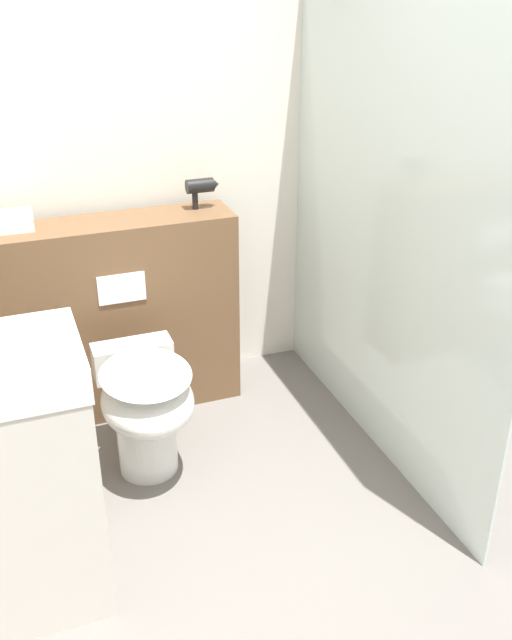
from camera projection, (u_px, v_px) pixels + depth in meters
ground_plane at (350, 629)px, 2.45m from camera, size 12.00×12.00×0.00m
wall_back at (184, 145)px, 3.49m from camera, size 8.00×0.06×2.50m
partition_panel at (119, 317)px, 3.49m from camera, size 1.15×0.30×0.99m
shower_glass at (386, 230)px, 2.99m from camera, size 0.04×1.81×2.09m
toilet at (146, 406)px, 3.05m from camera, size 0.39×0.58×0.55m
hair_drier at (201, 187)px, 3.39m from camera, size 0.16×0.07×0.15m
folded_towel at (9, 221)px, 3.14m from camera, size 0.20×0.13×0.08m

